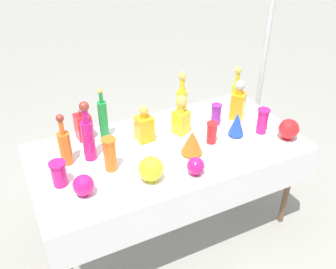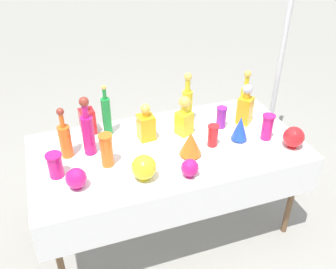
{
  "view_description": "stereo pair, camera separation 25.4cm",
  "coord_description": "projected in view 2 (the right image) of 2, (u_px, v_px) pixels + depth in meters",
  "views": [
    {
      "loc": [
        -0.94,
        -1.91,
        2.25
      ],
      "look_at": [
        0.0,
        0.0,
        0.86
      ],
      "focal_mm": 40.0,
      "sensor_mm": 36.0,
      "label": 1
    },
    {
      "loc": [
        -0.7,
        -2.01,
        2.25
      ],
      "look_at": [
        0.0,
        0.0,
        0.86
      ],
      "focal_mm": 40.0,
      "sensor_mm": 36.0,
      "label": 2
    }
  ],
  "objects": [
    {
      "name": "ground_plane",
      "position": [
        168.0,
        224.0,
        3.02
      ],
      "size": [
        40.0,
        40.0,
        0.0
      ],
      "primitive_type": "plane",
      "color": "gray"
    },
    {
      "name": "display_table",
      "position": [
        169.0,
        156.0,
        2.61
      ],
      "size": [
        1.88,
        0.94,
        0.76
      ],
      "color": "white",
      "rests_on": "ground"
    },
    {
      "name": "tall_bottle_0",
      "position": [
        245.0,
        96.0,
        2.91
      ],
      "size": [
        0.07,
        0.07,
        0.36
      ],
      "color": "yellow",
      "rests_on": "display_table"
    },
    {
      "name": "tall_bottle_1",
      "position": [
        65.0,
        138.0,
        2.44
      ],
      "size": [
        0.08,
        0.08,
        0.36
      ],
      "color": "orange",
      "rests_on": "display_table"
    },
    {
      "name": "tall_bottle_2",
      "position": [
        107.0,
        115.0,
        2.65
      ],
      "size": [
        0.06,
        0.06,
        0.39
      ],
      "color": "#198C38",
      "rests_on": "display_table"
    },
    {
      "name": "tall_bottle_3",
      "position": [
        187.0,
        103.0,
        2.77
      ],
      "size": [
        0.08,
        0.08,
        0.41
      ],
      "color": "yellow",
      "rests_on": "display_table"
    },
    {
      "name": "tall_bottle_4",
      "position": [
        88.0,
        130.0,
        2.44
      ],
      "size": [
        0.08,
        0.08,
        0.42
      ],
      "color": "#C61972",
      "rests_on": "display_table"
    },
    {
      "name": "square_decanter_0",
      "position": [
        87.0,
        120.0,
        2.69
      ],
      "size": [
        0.11,
        0.11,
        0.27
      ],
      "color": "red",
      "rests_on": "display_table"
    },
    {
      "name": "square_decanter_1",
      "position": [
        245.0,
        107.0,
        2.8
      ],
      "size": [
        0.14,
        0.14,
        0.32
      ],
      "color": "orange",
      "rests_on": "display_table"
    },
    {
      "name": "square_decanter_2",
      "position": [
        184.0,
        117.0,
        2.67
      ],
      "size": [
        0.13,
        0.13,
        0.3
      ],
      "color": "yellow",
      "rests_on": "display_table"
    },
    {
      "name": "square_decanter_3",
      "position": [
        146.0,
        125.0,
        2.62
      ],
      "size": [
        0.12,
        0.12,
        0.28
      ],
      "color": "orange",
      "rests_on": "display_table"
    },
    {
      "name": "slender_vase_0",
      "position": [
        55.0,
        165.0,
        2.29
      ],
      "size": [
        0.1,
        0.1,
        0.16
      ],
      "color": "#C61972",
      "rests_on": "display_table"
    },
    {
      "name": "slender_vase_1",
      "position": [
        107.0,
        149.0,
        2.36
      ],
      "size": [
        0.09,
        0.09,
        0.23
      ],
      "color": "orange",
      "rests_on": "display_table"
    },
    {
      "name": "slender_vase_2",
      "position": [
        213.0,
        135.0,
        2.57
      ],
      "size": [
        0.08,
        0.08,
        0.16
      ],
      "color": "red",
      "rests_on": "display_table"
    },
    {
      "name": "slender_vase_3",
      "position": [
        267.0,
        126.0,
        2.63
      ],
      "size": [
        0.09,
        0.09,
        0.19
      ],
      "color": "#C61972",
      "rests_on": "display_table"
    },
    {
      "name": "slender_vase_4",
      "position": [
        221.0,
        117.0,
        2.77
      ],
      "size": [
        0.08,
        0.08,
        0.17
      ],
      "color": "purple",
      "rests_on": "display_table"
    },
    {
      "name": "fluted_vase_0",
      "position": [
        191.0,
        144.0,
        2.47
      ],
      "size": [
        0.15,
        0.15,
        0.17
      ],
      "color": "orange",
      "rests_on": "display_table"
    },
    {
      "name": "fluted_vase_1",
      "position": [
        240.0,
        128.0,
        2.62
      ],
      "size": [
        0.12,
        0.12,
        0.19
      ],
      "color": "blue",
      "rests_on": "display_table"
    },
    {
      "name": "round_bowl_0",
      "position": [
        76.0,
        178.0,
        2.2
      ],
      "size": [
        0.13,
        0.13,
        0.13
      ],
      "color": "#C61972",
      "rests_on": "display_table"
    },
    {
      "name": "round_bowl_1",
      "position": [
        294.0,
        137.0,
        2.56
      ],
      "size": [
        0.15,
        0.15,
        0.15
      ],
      "color": "red",
      "rests_on": "display_table"
    },
    {
      "name": "round_bowl_2",
      "position": [
        144.0,
        167.0,
        2.27
      ],
      "size": [
        0.16,
        0.16,
        0.16
      ],
      "color": "yellow",
      "rests_on": "display_table"
    },
    {
      "name": "round_bowl_3",
      "position": [
        190.0,
        168.0,
        2.3
      ],
      "size": [
        0.11,
        0.11,
        0.12
      ],
      "color": "#C61972",
      "rests_on": "display_table"
    },
    {
      "name": "price_tag_left",
      "position": [
        199.0,
        179.0,
        2.28
      ],
      "size": [
        0.06,
        0.03,
        0.04
      ],
      "primitive_type": "cube",
      "rotation": [
        -0.21,
        0.0,
        0.21
      ],
      "color": "white",
      "rests_on": "display_table"
    },
    {
      "name": "canopy_pole",
      "position": [
        280.0,
        67.0,
        3.23
      ],
      "size": [
        0.18,
        0.18,
        2.46
      ],
      "color": "silver",
      "rests_on": "ground"
    }
  ]
}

